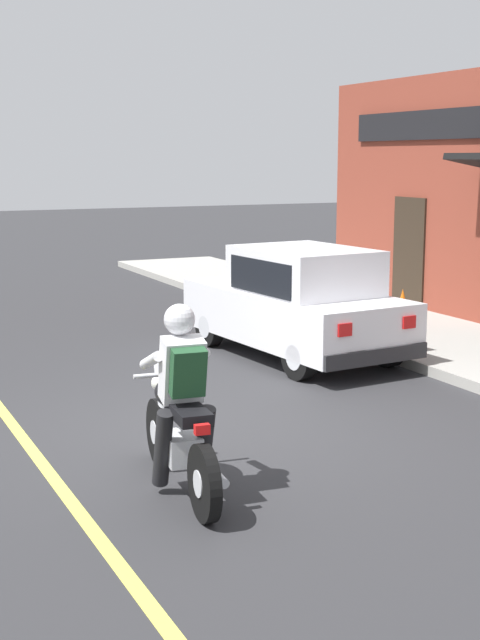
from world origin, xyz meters
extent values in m
plane|color=#2B2B2D|center=(0.00, 0.00, 0.00)|extent=(80.00, 80.00, 0.00)
cube|color=#9E9B93|center=(4.81, 3.00, 0.07)|extent=(2.60, 22.00, 0.14)
cube|color=#2D2319|center=(6.09, 4.94, 1.05)|extent=(0.04, 0.90, 2.10)
cylinder|color=black|center=(-0.81, -0.75, 0.31)|extent=(0.16, 0.63, 0.62)
cylinder|color=silver|center=(-0.81, -0.75, 0.31)|extent=(0.14, 0.23, 0.22)
cylinder|color=black|center=(-0.95, -2.14, 0.31)|extent=(0.16, 0.63, 0.62)
cylinder|color=silver|center=(-0.95, -2.14, 0.31)|extent=(0.14, 0.23, 0.22)
cube|color=silver|center=(-0.89, -1.49, 0.39)|extent=(0.32, 0.43, 0.24)
ellipsoid|color=black|center=(-0.86, -1.24, 0.80)|extent=(0.35, 0.55, 0.24)
cube|color=black|center=(-0.91, -1.72, 0.76)|extent=(0.32, 0.58, 0.10)
cylinder|color=silver|center=(-0.82, -0.84, 0.62)|extent=(0.10, 0.33, 0.68)
cylinder|color=silver|center=(-0.83, -0.96, 0.91)|extent=(0.56, 0.10, 0.04)
sphere|color=silver|center=(-0.82, -0.79, 0.79)|extent=(0.16, 0.16, 0.16)
cylinder|color=silver|center=(-0.77, -1.91, 0.29)|extent=(0.14, 0.56, 0.08)
cube|color=red|center=(-0.95, -2.09, 0.73)|extent=(0.13, 0.07, 0.08)
cylinder|color=black|center=(-1.07, -1.54, 0.43)|extent=(0.18, 0.36, 0.71)
cylinder|color=black|center=(-0.72, -1.58, 0.43)|extent=(0.18, 0.36, 0.71)
cube|color=silver|center=(-0.89, -1.54, 1.08)|extent=(0.37, 0.36, 0.57)
cylinder|color=silver|center=(-1.07, -1.28, 1.12)|extent=(0.14, 0.53, 0.26)
cylinder|color=silver|center=(-0.67, -1.32, 1.12)|extent=(0.14, 0.53, 0.26)
sphere|color=silver|center=(-0.89, -1.48, 1.49)|extent=(0.26, 0.26, 0.26)
cube|color=#1E4728|center=(-0.91, -1.70, 1.10)|extent=(0.30, 0.27, 0.42)
cylinder|color=black|center=(1.70, 3.86, 0.30)|extent=(0.23, 0.61, 0.60)
cylinder|color=silver|center=(1.70, 3.86, 0.30)|extent=(0.23, 0.35, 0.33)
cylinder|color=black|center=(3.13, 3.99, 0.30)|extent=(0.23, 0.61, 0.60)
cylinder|color=silver|center=(3.13, 3.99, 0.30)|extent=(0.23, 0.35, 0.33)
cylinder|color=black|center=(1.91, 1.47, 0.30)|extent=(0.23, 0.61, 0.60)
cylinder|color=silver|center=(1.91, 1.47, 0.30)|extent=(0.23, 0.35, 0.33)
cylinder|color=black|center=(3.34, 1.60, 0.30)|extent=(0.23, 0.61, 0.60)
cylinder|color=silver|center=(3.34, 1.60, 0.30)|extent=(0.23, 0.35, 0.33)
cube|color=silver|center=(2.52, 2.73, 0.60)|extent=(1.95, 3.83, 0.70)
cube|color=silver|center=(2.54, 2.48, 1.24)|extent=(1.60, 2.02, 0.66)
cube|color=black|center=(2.47, 3.35, 1.19)|extent=(1.35, 0.46, 0.51)
cube|color=black|center=(1.82, 2.42, 1.22)|extent=(0.16, 1.52, 0.46)
cube|color=black|center=(3.26, 2.54, 1.22)|extent=(0.16, 1.52, 0.46)
cube|color=silver|center=(1.85, 4.54, 0.72)|extent=(0.24, 0.06, 0.14)
cube|color=red|center=(2.17, 0.83, 0.74)|extent=(0.20, 0.06, 0.16)
cube|color=silver|center=(2.87, 4.63, 0.72)|extent=(0.24, 0.06, 0.14)
cube|color=red|center=(3.19, 0.92, 0.74)|extent=(0.20, 0.06, 0.16)
cube|color=#28282B|center=(2.36, 4.55, 0.35)|extent=(1.61, 0.26, 0.20)
cube|color=#28282B|center=(2.68, 0.91, 0.35)|extent=(1.61, 0.26, 0.20)
cube|color=black|center=(4.84, 3.35, 0.16)|extent=(0.36, 0.36, 0.04)
cone|color=orange|center=(4.84, 3.35, 0.46)|extent=(0.28, 0.28, 0.56)
cylinder|color=white|center=(4.84, 3.35, 0.48)|extent=(0.20, 0.20, 0.08)
camera|label=1|loc=(-3.53, -8.19, 2.80)|focal=50.00mm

